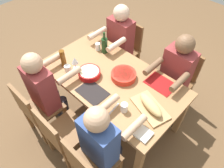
{
  "coord_description": "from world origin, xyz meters",
  "views": [
    {
      "loc": [
        1.15,
        -1.2,
        2.49
      ],
      "look_at": [
        0.0,
        0.0,
        0.63
      ],
      "focal_mm": 34.16,
      "sensor_mm": 36.0,
      "label": 1
    }
  ],
  "objects": [
    {
      "name": "cup_near_right",
      "position": [
        0.4,
        -0.24,
        0.79
      ],
      "size": [
        0.07,
        0.07,
        0.1
      ],
      "primitive_type": "cylinder",
      "color": "white",
      "rests_on": "dining_table"
    },
    {
      "name": "ground_plane",
      "position": [
        0.0,
        0.0,
        0.0
      ],
      "size": [
        8.0,
        8.0,
        0.0
      ],
      "primitive_type": "plane",
      "color": "brown"
    },
    {
      "name": "wine_glass",
      "position": [
        -0.41,
        -0.19,
        0.86
      ],
      "size": [
        0.08,
        0.08,
        0.17
      ],
      "color": "silver",
      "rests_on": "dining_table"
    },
    {
      "name": "diner_near_left",
      "position": [
        -0.45,
        -0.6,
        0.7
      ],
      "size": [
        0.41,
        0.53,
        1.2
      ],
      "color": "#2D2D38",
      "rests_on": "ground_plane"
    },
    {
      "name": "napkin_stack",
      "position": [
        0.7,
        -0.32,
        0.75
      ],
      "size": [
        0.14,
        0.14,
        0.02
      ],
      "primitive_type": "cube",
      "rotation": [
        0.0,
        0.0,
        0.03
      ],
      "color": "white",
      "rests_on": "dining_table"
    },
    {
      "name": "wine_bottle",
      "position": [
        -0.38,
        0.26,
        0.85
      ],
      "size": [
        0.08,
        0.08,
        0.29
      ],
      "color": "#193819",
      "rests_on": "dining_table"
    },
    {
      "name": "chair_near_right",
      "position": [
        0.45,
        -0.78,
        0.48
      ],
      "size": [
        0.4,
        0.4,
        0.85
      ],
      "color": "brown",
      "rests_on": "ground_plane"
    },
    {
      "name": "diner_far_left",
      "position": [
        -0.45,
        0.6,
        0.7
      ],
      "size": [
        0.41,
        0.53,
        1.2
      ],
      "color": "#2D2D38",
      "rests_on": "ground_plane"
    },
    {
      "name": "cutting_board",
      "position": [
        0.57,
        -0.05,
        0.75
      ],
      "size": [
        0.45,
        0.33,
        0.02
      ],
      "primitive_type": "cube",
      "rotation": [
        0.0,
        0.0,
        -0.29
      ],
      "color": "tan",
      "rests_on": "dining_table"
    },
    {
      "name": "bread_loaf",
      "position": [
        0.57,
        -0.05,
        0.81
      ],
      "size": [
        0.34,
        0.2,
        0.09
      ],
      "primitive_type": "ellipsoid",
      "rotation": [
        0.0,
        0.0,
        -0.29
      ],
      "color": "tan",
      "rests_on": "cutting_board"
    },
    {
      "name": "serving_bowl_pasta",
      "position": [
        -0.21,
        -0.15,
        0.78
      ],
      "size": [
        0.25,
        0.25,
        0.07
      ],
      "color": "red",
      "rests_on": "dining_table"
    },
    {
      "name": "dining_table",
      "position": [
        0.0,
        0.0,
        0.65
      ],
      "size": [
        1.65,
        0.92,
        0.74
      ],
      "color": "#9E7044",
      "rests_on": "ground_plane"
    },
    {
      "name": "cup_near_left",
      "position": [
        -0.44,
        -0.28,
        0.78
      ],
      "size": [
        0.07,
        0.07,
        0.08
      ],
      "primitive_type": "cylinder",
      "color": "white",
      "rests_on": "dining_table"
    },
    {
      "name": "cup_far_left",
      "position": [
        -0.47,
        0.23,
        0.79
      ],
      "size": [
        0.06,
        0.06,
        0.09
      ],
      "primitive_type": "cylinder",
      "color": "white",
      "rests_on": "dining_table"
    },
    {
      "name": "chair_far_right",
      "position": [
        0.45,
        0.78,
        0.48
      ],
      "size": [
        0.4,
        0.4,
        0.85
      ],
      "color": "brown",
      "rests_on": "ground_plane"
    },
    {
      "name": "placemat_near_center",
      "position": [
        0.0,
        -0.3,
        0.74
      ],
      "size": [
        0.32,
        0.23,
        0.01
      ],
      "primitive_type": "cube",
      "color": "black",
      "rests_on": "dining_table"
    },
    {
      "name": "chair_far_left",
      "position": [
        -0.45,
        0.78,
        0.48
      ],
      "size": [
        0.4,
        0.4,
        0.85
      ],
      "color": "brown",
      "rests_on": "ground_plane"
    },
    {
      "name": "fork_near_right",
      "position": [
        0.31,
        -0.3,
        0.74
      ],
      "size": [
        0.04,
        0.17,
        0.01
      ],
      "primitive_type": "cube",
      "rotation": [
        0.0,
        0.0,
        0.13
      ],
      "color": "silver",
      "rests_on": "dining_table"
    },
    {
      "name": "chair_near_center",
      "position": [
        0.0,
        -0.78,
        0.48
      ],
      "size": [
        0.4,
        0.4,
        0.85
      ],
      "color": "brown",
      "rests_on": "ground_plane"
    },
    {
      "name": "serving_bowl_salad",
      "position": [
        0.09,
        0.09,
        0.78
      ],
      "size": [
        0.28,
        0.28,
        0.07
      ],
      "color": "red",
      "rests_on": "dining_table"
    },
    {
      "name": "diner_near_right",
      "position": [
        0.45,
        -0.6,
        0.7
      ],
      "size": [
        0.41,
        0.53,
        1.2
      ],
      "color": "#2D2D38",
      "rests_on": "ground_plane"
    },
    {
      "name": "chair_near_left",
      "position": [
        -0.45,
        -0.78,
        0.48
      ],
      "size": [
        0.4,
        0.4,
        0.85
      ],
      "color": "brown",
      "rests_on": "ground_plane"
    },
    {
      "name": "placemat_far_right",
      "position": [
        0.45,
        0.3,
        0.74
      ],
      "size": [
        0.32,
        0.23,
        0.01
      ],
      "primitive_type": "cube",
      "color": "maroon",
      "rests_on": "dining_table"
    },
    {
      "name": "beer_bottle",
      "position": [
        -0.55,
        -0.25,
        0.85
      ],
      "size": [
        0.06,
        0.06,
        0.22
      ],
      "primitive_type": "cylinder",
      "color": "brown",
      "rests_on": "dining_table"
    },
    {
      "name": "diner_far_right",
      "position": [
        0.45,
        0.6,
        0.7
      ],
      "size": [
        0.41,
        0.53,
        1.2
      ],
      "color": "#2D2D38",
      "rests_on": "ground_plane"
    }
  ]
}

